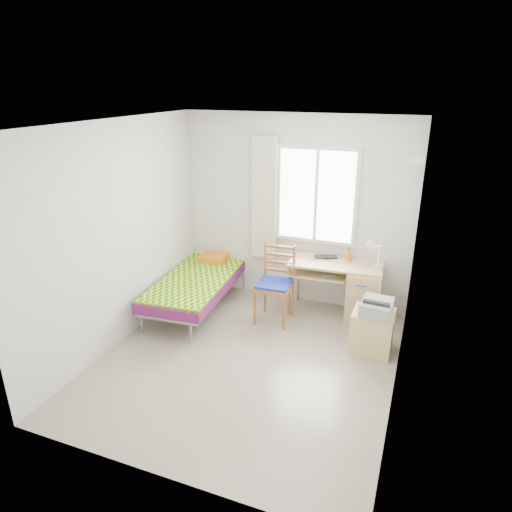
{
  "coord_description": "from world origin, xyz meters",
  "views": [
    {
      "loc": [
        1.68,
        -4.07,
        2.97
      ],
      "look_at": [
        -0.1,
        0.55,
        1.06
      ],
      "focal_mm": 32.0,
      "sensor_mm": 36.0,
      "label": 1
    }
  ],
  "objects": [
    {
      "name": "printer",
      "position": [
        1.3,
        0.7,
        0.59
      ],
      "size": [
        0.36,
        0.41,
        0.17
      ],
      "rotation": [
        0.0,
        0.0,
        -0.06
      ],
      "color": "#94979C",
      "rests_on": "cabinet"
    },
    {
      "name": "task_lamp",
      "position": [
        1.14,
        1.37,
        1.01
      ],
      "size": [
        0.23,
        0.32,
        0.41
      ],
      "rotation": [
        0.0,
        0.0,
        -0.03
      ],
      "color": "white",
      "rests_on": "desk"
    },
    {
      "name": "curtain",
      "position": [
        -0.42,
        1.68,
        1.45
      ],
      "size": [
        0.35,
        0.05,
        1.7
      ],
      "primitive_type": "cube",
      "color": "beige",
      "rests_on": "wall_back"
    },
    {
      "name": "ceiling",
      "position": [
        0.0,
        0.0,
        2.6
      ],
      "size": [
        3.5,
        3.5,
        0.0
      ],
      "primitive_type": "plane",
      "rotation": [
        3.14,
        0.0,
        0.0
      ],
      "color": "white",
      "rests_on": "wall_back"
    },
    {
      "name": "floating_shelf",
      "position": [
        1.49,
        1.4,
        2.15
      ],
      "size": [
        0.2,
        0.32,
        0.03
      ],
      "primitive_type": "cube",
      "color": "white",
      "rests_on": "wall_right"
    },
    {
      "name": "bed",
      "position": [
        -1.12,
        1.0,
        0.4
      ],
      "size": [
        1.02,
        1.94,
        0.81
      ],
      "rotation": [
        0.0,
        0.0,
        0.07
      ],
      "color": "gray",
      "rests_on": "floor"
    },
    {
      "name": "wall_back",
      "position": [
        0.0,
        1.75,
        1.3
      ],
      "size": [
        3.2,
        0.0,
        3.2
      ],
      "primitive_type": "plane",
      "rotation": [
        1.57,
        0.0,
        0.0
      ],
      "color": "silver",
      "rests_on": "ground"
    },
    {
      "name": "chair",
      "position": [
        -0.02,
        1.06,
        0.57
      ],
      "size": [
        0.46,
        0.46,
        1.02
      ],
      "rotation": [
        0.0,
        0.0,
        0.06
      ],
      "color": "#A65220",
      "rests_on": "floor"
    },
    {
      "name": "wall_right",
      "position": [
        1.6,
        0.0,
        1.3
      ],
      "size": [
        0.0,
        3.5,
        3.5
      ],
      "primitive_type": "plane",
      "rotation": [
        1.57,
        0.0,
        -1.57
      ],
      "color": "silver",
      "rests_on": "ground"
    },
    {
      "name": "desk",
      "position": [
        0.99,
        1.46,
        0.41
      ],
      "size": [
        1.23,
        0.61,
        0.75
      ],
      "rotation": [
        0.0,
        0.0,
        0.05
      ],
      "color": "tan",
      "rests_on": "floor"
    },
    {
      "name": "floor",
      "position": [
        0.0,
        0.0,
        0.0
      ],
      "size": [
        3.5,
        3.5,
        0.0
      ],
      "primitive_type": "plane",
      "color": "#BCAD93",
      "rests_on": "ground"
    },
    {
      "name": "pen_cup",
      "position": [
        0.8,
        1.6,
        0.8
      ],
      "size": [
        0.1,
        0.1,
        0.1
      ],
      "primitive_type": "cylinder",
      "rotation": [
        0.0,
        0.0,
        0.31
      ],
      "color": "orange",
      "rests_on": "desk"
    },
    {
      "name": "laptop",
      "position": [
        0.52,
        1.54,
        0.76
      ],
      "size": [
        0.35,
        0.29,
        0.02
      ],
      "primitive_type": "imported",
      "rotation": [
        0.0,
        0.0,
        0.33
      ],
      "color": "black",
      "rests_on": "desk"
    },
    {
      "name": "cabinet",
      "position": [
        1.27,
        0.73,
        0.25
      ],
      "size": [
        0.47,
        0.42,
        0.51
      ],
      "rotation": [
        0.0,
        0.0,
        -0.01
      ],
      "color": "#CFB96A",
      "rests_on": "floor"
    },
    {
      "name": "book",
      "position": [
        0.49,
        1.44,
        0.59
      ],
      "size": [
        0.24,
        0.28,
        0.02
      ],
      "primitive_type": "imported",
      "rotation": [
        0.0,
        0.0,
        0.32
      ],
      "color": "gray",
      "rests_on": "desk"
    },
    {
      "name": "wall_left",
      "position": [
        -1.6,
        0.0,
        1.3
      ],
      "size": [
        0.0,
        3.5,
        3.5
      ],
      "primitive_type": "plane",
      "rotation": [
        1.57,
        0.0,
        1.57
      ],
      "color": "silver",
      "rests_on": "ground"
    },
    {
      "name": "window",
      "position": [
        0.3,
        1.73,
        1.55
      ],
      "size": [
        1.1,
        0.04,
        1.3
      ],
      "color": "white",
      "rests_on": "wall_back"
    }
  ]
}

